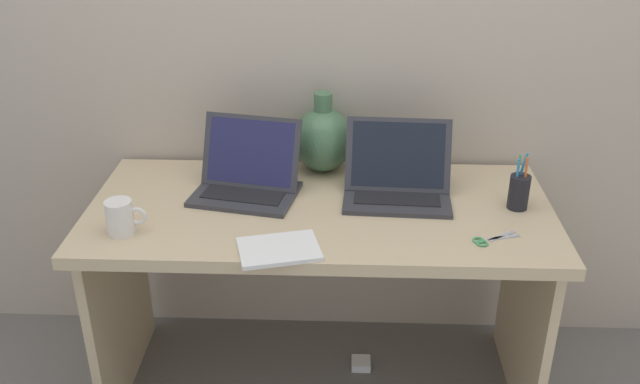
# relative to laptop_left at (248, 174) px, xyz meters

# --- Properties ---
(ground_plane) EXTENTS (6.00, 6.00, 0.00)m
(ground_plane) POSITION_rel_laptop_left_xyz_m (0.24, -0.09, -0.79)
(ground_plane) COLOR slate
(back_wall) EXTENTS (4.40, 0.04, 2.40)m
(back_wall) POSITION_rel_laptop_left_xyz_m (0.24, 0.28, 0.41)
(back_wall) COLOR #BCAD99
(back_wall) RESTS_ON ground
(desk) EXTENTS (1.47, 0.68, 0.73)m
(desk) POSITION_rel_laptop_left_xyz_m (0.24, -0.09, -0.22)
(desk) COLOR #D1B78C
(desk) RESTS_ON ground
(laptop_left) EXTENTS (0.37, 0.30, 0.24)m
(laptop_left) POSITION_rel_laptop_left_xyz_m (0.00, 0.00, 0.00)
(laptop_left) COLOR #333338
(laptop_left) RESTS_ON desk
(laptop_right) EXTENTS (0.35, 0.27, 0.23)m
(laptop_right) POSITION_rel_laptop_left_xyz_m (0.49, -0.00, -0.00)
(laptop_right) COLOR #333338
(laptop_right) RESTS_ON desk
(green_vase) EXTENTS (0.20, 0.20, 0.28)m
(green_vase) POSITION_rel_laptop_left_xyz_m (0.24, 0.18, 0.05)
(green_vase) COLOR #47704C
(green_vase) RESTS_ON desk
(notebook_stack) EXTENTS (0.26, 0.21, 0.01)m
(notebook_stack) POSITION_rel_laptop_left_xyz_m (0.13, -0.37, -0.06)
(notebook_stack) COLOR white
(notebook_stack) RESTS_ON desk
(coffee_mug) EXTENTS (0.12, 0.08, 0.10)m
(coffee_mug) POSITION_rel_laptop_left_xyz_m (-0.34, -0.29, -0.01)
(coffee_mug) COLOR white
(coffee_mug) RESTS_ON desk
(pen_cup) EXTENTS (0.06, 0.06, 0.18)m
(pen_cup) POSITION_rel_laptop_left_xyz_m (0.86, -0.08, -0.00)
(pen_cup) COLOR black
(pen_cup) RESTS_ON desk
(scissors) EXTENTS (0.14, 0.10, 0.01)m
(scissors) POSITION_rel_laptop_left_xyz_m (0.74, -0.29, -0.06)
(scissors) COLOR #B7B7BC
(scissors) RESTS_ON desk
(power_brick) EXTENTS (0.07, 0.07, 0.03)m
(power_brick) POSITION_rel_laptop_left_xyz_m (0.39, -0.01, -0.77)
(power_brick) COLOR white
(power_brick) RESTS_ON ground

